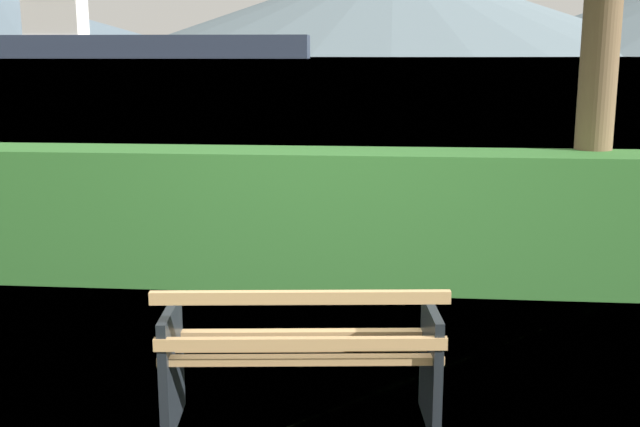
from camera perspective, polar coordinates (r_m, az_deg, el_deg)
name	(u,v)px	position (r m, az deg, el deg)	size (l,w,h in m)	color
ground_plane	(302,422)	(4.51, -1.35, -15.11)	(1400.00, 1400.00, 0.00)	#4C6B33
water_surface	(391,57)	(311.28, 5.27, 11.40)	(620.00, 620.00, 0.00)	#6B8EA3
park_bench	(301,355)	(4.28, -1.39, -10.44)	(1.57, 0.72, 0.87)	tan
hedge_row	(336,218)	(6.84, 1.19, -0.34)	(13.44, 0.68, 1.20)	#387A33
cargo_ship_large	(130,38)	(269.98, -13.85, 12.46)	(103.19, 15.31, 23.53)	#2D384C
distant_hills	(492,7)	(542.92, 12.56, 14.65)	(912.76, 416.41, 69.48)	slate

